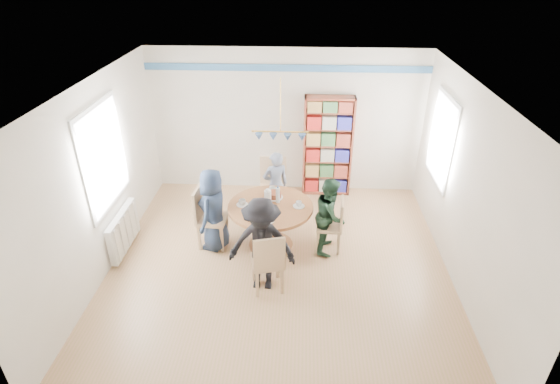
# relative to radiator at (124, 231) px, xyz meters

# --- Properties ---
(ground) EXTENTS (5.00, 5.00, 0.00)m
(ground) POSITION_rel_radiator_xyz_m (2.42, -0.30, -0.35)
(ground) COLOR tan
(room_shell) EXTENTS (5.00, 5.00, 5.00)m
(room_shell) POSITION_rel_radiator_xyz_m (2.16, 0.57, 1.30)
(room_shell) COLOR white
(room_shell) RESTS_ON ground
(radiator) EXTENTS (0.12, 1.00, 0.60)m
(radiator) POSITION_rel_radiator_xyz_m (0.00, 0.00, 0.00)
(radiator) COLOR silver
(radiator) RESTS_ON ground
(dining_table) EXTENTS (1.30, 1.30, 0.75)m
(dining_table) POSITION_rel_radiator_xyz_m (2.27, 0.20, 0.21)
(dining_table) COLOR brown
(dining_table) RESTS_ON ground
(chair_left) EXTENTS (0.48, 0.48, 1.00)m
(chair_left) POSITION_rel_radiator_xyz_m (1.27, 0.22, 0.20)
(chair_left) COLOR tan
(chair_left) RESTS_ON ground
(chair_right) EXTENTS (0.42, 0.42, 0.88)m
(chair_right) POSITION_rel_radiator_xyz_m (3.25, 0.19, 0.13)
(chair_right) COLOR tan
(chair_right) RESTS_ON ground
(chair_far) EXTENTS (0.47, 0.47, 1.04)m
(chair_far) POSITION_rel_radiator_xyz_m (2.23, 1.23, 0.22)
(chair_far) COLOR tan
(chair_far) RESTS_ON ground
(chair_near) EXTENTS (0.51, 0.51, 0.95)m
(chair_near) POSITION_rel_radiator_xyz_m (2.31, -0.84, 0.17)
(chair_near) COLOR tan
(chair_near) RESTS_ON ground
(person_left) EXTENTS (0.56, 0.73, 1.34)m
(person_left) POSITION_rel_radiator_xyz_m (1.39, 0.17, 0.32)
(person_left) COLOR #192439
(person_left) RESTS_ON ground
(person_right) EXTENTS (0.55, 0.66, 1.23)m
(person_right) POSITION_rel_radiator_xyz_m (3.18, 0.20, 0.26)
(person_right) COLOR #172F1F
(person_right) RESTS_ON ground
(person_far) EXTENTS (0.53, 0.44, 1.23)m
(person_far) POSITION_rel_radiator_xyz_m (2.29, 1.10, 0.27)
(person_far) COLOR gray
(person_far) RESTS_ON ground
(person_near) EXTENTS (0.93, 0.57, 1.40)m
(person_near) POSITION_rel_radiator_xyz_m (2.22, -0.74, 0.35)
(person_near) COLOR black
(person_near) RESTS_ON ground
(bookshelf) EXTENTS (0.90, 0.27, 1.90)m
(bookshelf) POSITION_rel_radiator_xyz_m (3.20, 2.04, 0.58)
(bookshelf) COLOR brown
(bookshelf) RESTS_ON ground
(tableware) EXTENTS (1.04, 1.04, 0.27)m
(tableware) POSITION_rel_radiator_xyz_m (2.24, 0.23, 0.46)
(tableware) COLOR white
(tableware) RESTS_ON dining_table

